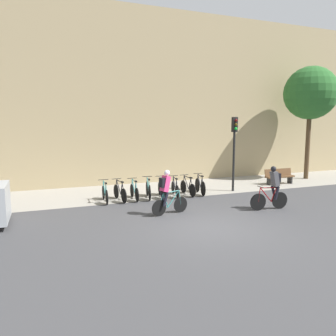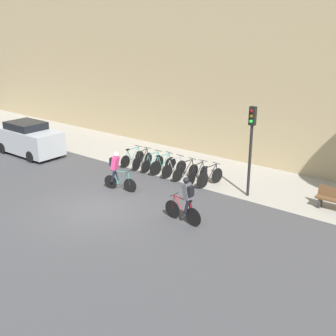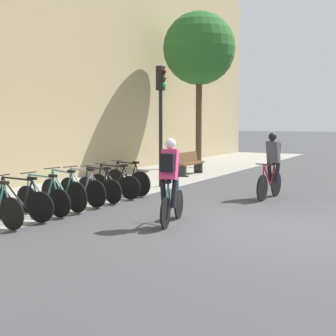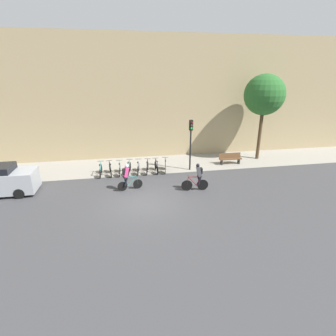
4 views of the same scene
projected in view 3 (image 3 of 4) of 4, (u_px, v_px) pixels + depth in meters
ground at (281, 228)px, 9.17m from camera, size 200.00×200.00×0.00m
kerb_strip at (29, 200)px, 12.41m from camera, size 44.00×4.50×0.01m
cyclist_pink at (170, 179)px, 9.34m from camera, size 1.60×0.57×1.75m
cyclist_grey at (272, 164)px, 12.75m from camera, size 1.72×0.46×1.79m
parked_bike_1 at (20, 202)px, 9.82m from camera, size 0.46×1.70×0.96m
parked_bike_2 at (43, 198)px, 10.42m from camera, size 0.46×1.64×0.95m
parked_bike_3 at (63, 193)px, 11.01m from camera, size 0.47×1.66×0.99m
parked_bike_4 at (82, 190)px, 11.60m from camera, size 0.46×1.63×0.97m
parked_bike_5 at (99, 187)px, 12.20m from camera, size 0.47×1.64×0.94m
parked_bike_6 at (114, 184)px, 12.80m from camera, size 0.46×1.68×0.96m
parked_bike_7 at (128, 180)px, 13.39m from camera, size 0.46×1.67×0.99m
traffic_light_pole at (161, 104)px, 14.85m from camera, size 0.26×0.30×3.84m
bench at (189, 163)px, 18.57m from camera, size 1.85×0.44×0.89m
street_tree_0 at (199, 49)px, 21.09m from camera, size 3.27×3.27×7.03m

